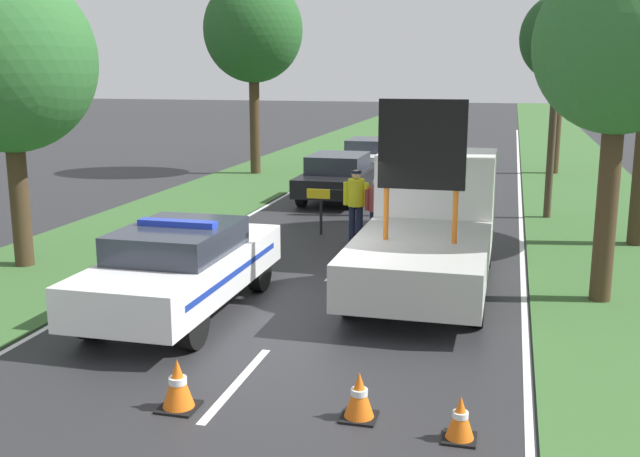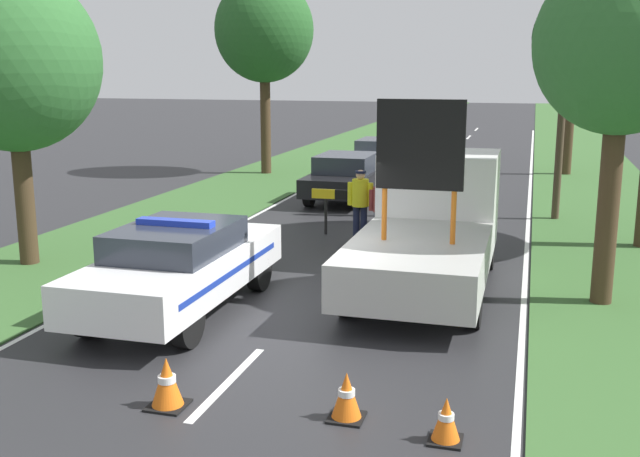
# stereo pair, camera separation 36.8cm
# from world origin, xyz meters

# --- Properties ---
(ground_plane) EXTENTS (160.00, 160.00, 0.00)m
(ground_plane) POSITION_xyz_m (0.00, 0.00, 0.00)
(ground_plane) COLOR #28282B
(lane_markings) EXTENTS (7.48, 57.97, 0.01)m
(lane_markings) POSITION_xyz_m (0.00, 11.69, 0.00)
(lane_markings) COLOR silver
(lane_markings) RESTS_ON ground
(grass_verge_left) EXTENTS (4.08, 120.00, 0.03)m
(grass_verge_left) POSITION_xyz_m (-5.83, 20.00, 0.01)
(grass_verge_left) COLOR #38602D
(grass_verge_left) RESTS_ON ground
(grass_verge_right) EXTENTS (4.08, 120.00, 0.03)m
(grass_verge_right) POSITION_xyz_m (5.83, 20.00, 0.01)
(grass_verge_right) COLOR #38602D
(grass_verge_right) RESTS_ON ground
(police_car) EXTENTS (1.90, 4.98, 1.62)m
(police_car) POSITION_xyz_m (-1.90, -0.75, 0.81)
(police_car) COLOR white
(police_car) RESTS_ON ground
(work_truck) EXTENTS (2.30, 5.87, 3.55)m
(work_truck) POSITION_xyz_m (1.90, 2.18, 1.13)
(work_truck) COLOR white
(work_truck) RESTS_ON ground
(road_barrier) EXTENTS (3.54, 0.08, 1.13)m
(road_barrier) POSITION_xyz_m (0.27, 5.73, 0.95)
(road_barrier) COLOR black
(road_barrier) RESTS_ON ground
(police_officer) EXTENTS (0.62, 0.39, 1.72)m
(police_officer) POSITION_xyz_m (-0.16, 5.18, 1.02)
(police_officer) COLOR #191E38
(police_officer) RESTS_ON ground
(pedestrian_civilian) EXTENTS (0.55, 0.35, 1.54)m
(pedestrian_civilian) POSITION_xyz_m (0.35, 5.09, 0.90)
(pedestrian_civilian) COLOR #191E38
(pedestrian_civilian) RESTS_ON ground
(traffic_cone_near_police) EXTENTS (0.37, 0.37, 0.52)m
(traffic_cone_near_police) POSITION_xyz_m (2.93, -4.10, 0.26)
(traffic_cone_near_police) COLOR black
(traffic_cone_near_police) RESTS_ON ground
(traffic_cone_centre_front) EXTENTS (0.46, 0.46, 0.63)m
(traffic_cone_centre_front) POSITION_xyz_m (-0.43, -4.15, 0.31)
(traffic_cone_centre_front) COLOR black
(traffic_cone_centre_front) RESTS_ON ground
(traffic_cone_near_truck) EXTENTS (0.42, 0.42, 0.58)m
(traffic_cone_near_truck) POSITION_xyz_m (1.75, -3.87, 0.29)
(traffic_cone_near_truck) COLOR black
(traffic_cone_near_truck) RESTS_ON ground
(queued_car_sedan_black) EXTENTS (1.86, 4.63, 1.44)m
(queued_car_sedan_black) POSITION_xyz_m (-1.84, 10.71, 0.75)
(queued_car_sedan_black) COLOR black
(queued_car_sedan_black) RESTS_ON ground
(queued_car_van_white) EXTENTS (1.75, 4.46, 1.41)m
(queued_car_van_white) POSITION_xyz_m (-1.89, 16.33, 0.74)
(queued_car_van_white) COLOR silver
(queued_car_van_white) RESTS_ON ground
(roadside_tree_near_left) EXTENTS (3.46, 3.46, 6.02)m
(roadside_tree_near_left) POSITION_xyz_m (-6.38, 1.21, 4.17)
(roadside_tree_near_left) COLOR #42301E
(roadside_tree_near_left) RESTS_ON ground
(roadside_tree_near_right) EXTENTS (3.14, 3.14, 6.83)m
(roadside_tree_near_right) POSITION_xyz_m (4.99, 18.49, 5.13)
(roadside_tree_near_right) COLOR #42301E
(roadside_tree_near_right) RESTS_ON ground
(roadside_tree_mid_right) EXTENTS (2.84, 2.84, 5.93)m
(roadside_tree_mid_right) POSITION_xyz_m (4.98, 1.63, 4.39)
(roadside_tree_mid_right) COLOR #42301E
(roadside_tree_mid_right) RESTS_ON ground
(roadside_tree_far_left) EXTENTS (3.73, 3.73, 7.42)m
(roadside_tree_far_left) POSITION_xyz_m (-6.29, 15.60, 5.42)
(roadside_tree_far_left) COLOR #42301E
(roadside_tree_far_left) RESTS_ON ground
(utility_pole) EXTENTS (1.20, 0.20, 7.29)m
(utility_pole) POSITION_xyz_m (4.38, 9.22, 3.76)
(utility_pole) COLOR #473828
(utility_pole) RESTS_ON ground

